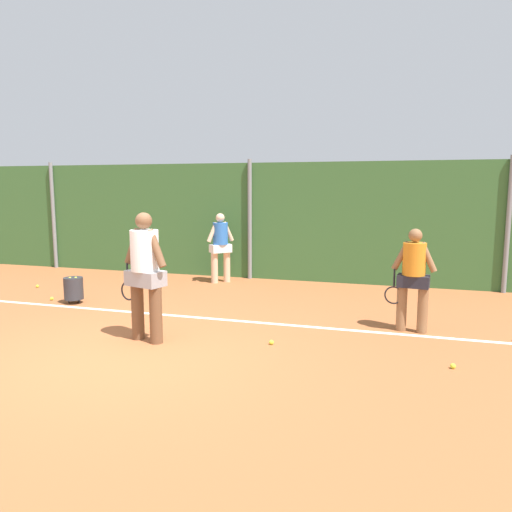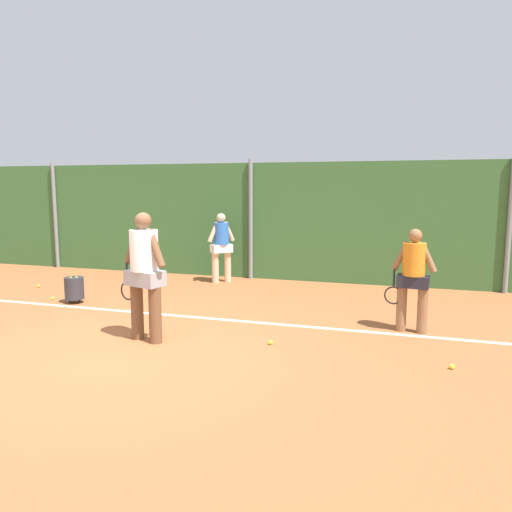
% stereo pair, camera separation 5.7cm
% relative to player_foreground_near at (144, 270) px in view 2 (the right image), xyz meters
% --- Properties ---
extents(ground_plane, '(29.96, 29.96, 0.00)m').
position_rel_player_foreground_near_xyz_m(ground_plane, '(-0.03, 1.07, -1.05)').
color(ground_plane, '#A85B33').
extents(hedge_fence_backdrop, '(19.48, 0.25, 2.78)m').
position_rel_player_foreground_near_xyz_m(hedge_fence_backdrop, '(-0.03, 5.24, 0.34)').
color(hedge_fence_backdrop, '#386633').
rests_on(hedge_fence_backdrop, ground_plane).
extents(fence_post_left, '(0.10, 0.10, 2.86)m').
position_rel_player_foreground_near_xyz_m(fence_post_left, '(-5.64, 5.06, 0.39)').
color(fence_post_left, gray).
rests_on(fence_post_left, ground_plane).
extents(fence_post_center, '(0.10, 0.10, 2.86)m').
position_rel_player_foreground_near_xyz_m(fence_post_center, '(-0.03, 5.06, 0.39)').
color(fence_post_center, gray).
rests_on(fence_post_center, ground_plane).
extents(fence_post_right, '(0.10, 0.10, 2.86)m').
position_rel_player_foreground_near_xyz_m(fence_post_right, '(5.59, 5.06, 0.39)').
color(fence_post_right, gray).
rests_on(fence_post_right, ground_plane).
extents(court_baseline_paint, '(14.23, 0.10, 0.01)m').
position_rel_player_foreground_near_xyz_m(court_baseline_paint, '(-0.03, 1.37, -1.04)').
color(court_baseline_paint, white).
rests_on(court_baseline_paint, ground_plane).
extents(player_foreground_near, '(0.84, 0.46, 1.87)m').
position_rel_player_foreground_near_xyz_m(player_foreground_near, '(0.00, 0.00, 0.00)').
color(player_foreground_near, brown).
rests_on(player_foreground_near, ground_plane).
extents(player_midcourt, '(0.76, 0.34, 1.60)m').
position_rel_player_foreground_near_xyz_m(player_midcourt, '(3.68, 1.59, -0.15)').
color(player_midcourt, '#8C603D').
rests_on(player_midcourt, ground_plane).
extents(player_backcourt_far, '(0.53, 0.53, 1.61)m').
position_rel_player_foreground_near_xyz_m(player_backcourt_far, '(-0.53, 4.41, -0.14)').
color(player_backcourt_far, beige).
rests_on(player_backcourt_far, ground_plane).
extents(ball_hopper, '(0.36, 0.36, 0.51)m').
position_rel_player_foreground_near_xyz_m(ball_hopper, '(-2.50, 1.66, -0.75)').
color(ball_hopper, '#2D2D33').
rests_on(ball_hopper, ground_plane).
extents(tennis_ball_0, '(0.07, 0.07, 0.07)m').
position_rel_player_foreground_near_xyz_m(tennis_ball_0, '(-3.07, 1.73, -1.01)').
color(tennis_ball_0, '#CCDB33').
rests_on(tennis_ball_0, ground_plane).
extents(tennis_ball_1, '(0.07, 0.07, 0.07)m').
position_rel_player_foreground_near_xyz_m(tennis_ball_1, '(1.78, 0.35, -1.01)').
color(tennis_ball_1, '#CCDB33').
rests_on(tennis_ball_1, ground_plane).
extents(tennis_ball_4, '(0.07, 0.07, 0.07)m').
position_rel_player_foreground_near_xyz_m(tennis_ball_4, '(-4.22, 2.66, -1.01)').
color(tennis_ball_4, '#CCDB33').
rests_on(tennis_ball_4, ground_plane).
extents(tennis_ball_5, '(0.07, 0.07, 0.07)m').
position_rel_player_foreground_near_xyz_m(tennis_ball_5, '(4.16, 0.10, -1.01)').
color(tennis_ball_5, '#CCDB33').
rests_on(tennis_ball_5, ground_plane).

